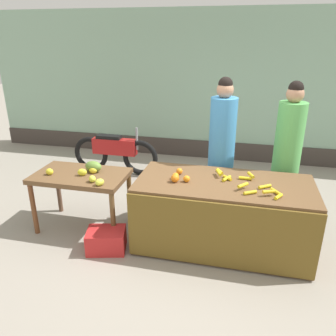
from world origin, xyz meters
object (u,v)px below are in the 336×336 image
vendor_woman_blue_shirt (221,150)px  produce_crate (106,240)px  parked_motorcycle (115,152)px  produce_sack (160,190)px  vendor_woman_green_shirt (287,155)px

vendor_woman_blue_shirt → produce_crate: (-1.20, -1.14, -0.83)m
parked_motorcycle → produce_sack: 1.59m
produce_sack → parked_motorcycle: bearing=135.2°
vendor_woman_blue_shirt → parked_motorcycle: vendor_woman_blue_shirt is taller
vendor_woman_green_shirt → parked_motorcycle: (-2.80, 1.12, -0.54)m
parked_motorcycle → produce_crate: 2.43m
vendor_woman_green_shirt → produce_crate: (-2.02, -1.17, -0.82)m
vendor_woman_green_shirt → produce_crate: vendor_woman_green_shirt is taller
parked_motorcycle → produce_sack: bearing=-44.8°
vendor_woman_blue_shirt → produce_sack: size_ratio=3.39×
produce_crate → vendor_woman_blue_shirt: bearing=43.6°
vendor_woman_green_shirt → parked_motorcycle: size_ratio=1.17×
vendor_woman_blue_shirt → produce_sack: vendor_woman_blue_shirt is taller
produce_crate → vendor_woman_green_shirt: bearing=30.0°
parked_motorcycle → produce_sack: (1.12, -1.11, -0.12)m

